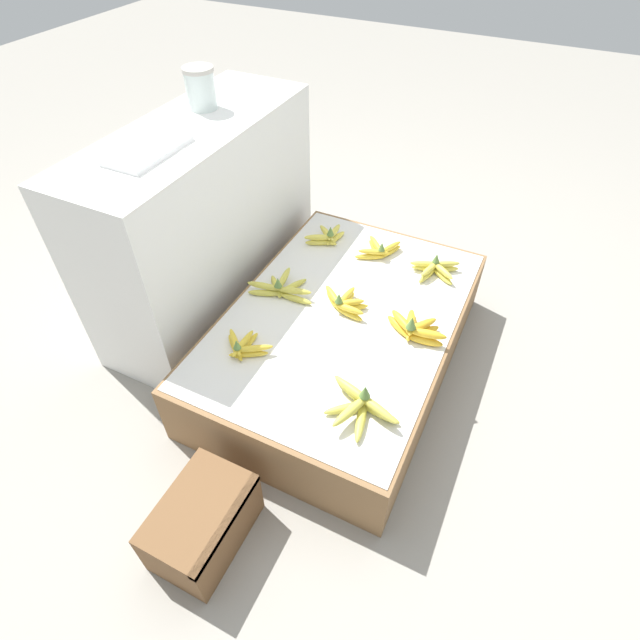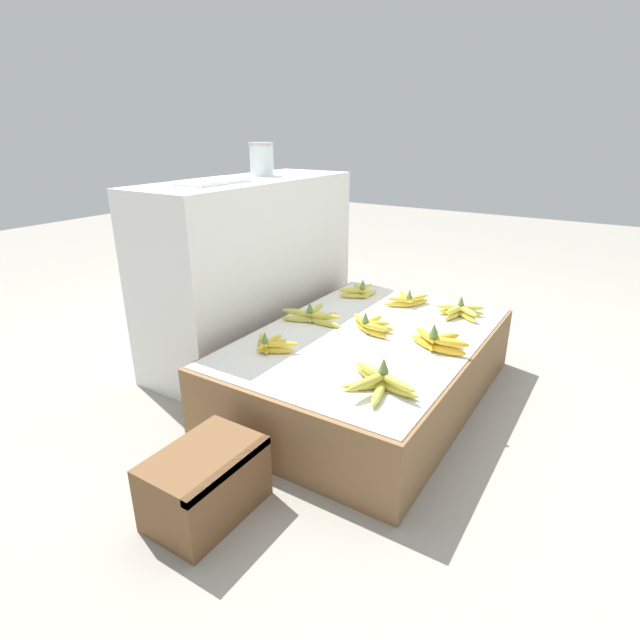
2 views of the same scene
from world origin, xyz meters
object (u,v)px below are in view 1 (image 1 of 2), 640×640
wooden_crate (203,522)px  banana_bunch_front_left (360,405)px  banana_bunch_middle_midleft (344,303)px  banana_bunch_back_left (243,347)px  banana_bunch_middle_midright (379,250)px  banana_bunch_front_midleft (415,328)px  banana_bunch_back_midright (327,237)px  banana_bunch_front_midright (435,269)px  glass_jar (200,88)px  banana_bunch_back_midleft (281,288)px  foam_tray_white (148,150)px

wooden_crate → banana_bunch_front_left: bearing=-33.3°
banana_bunch_middle_midleft → banana_bunch_back_left: bearing=147.9°
banana_bunch_middle_midright → banana_bunch_back_left: banana_bunch_middle_midright is taller
banana_bunch_front_midleft → banana_bunch_back_midright: bearing=54.0°
banana_bunch_front_midright → banana_bunch_front_midleft: bearing=-174.8°
banana_bunch_front_midleft → glass_jar: glass_jar is taller
banana_bunch_back_midleft → foam_tray_white: 0.69m
banana_bunch_front_midleft → banana_bunch_front_midright: banana_bunch_front_midleft is taller
banana_bunch_front_left → banana_bunch_back_left: banana_bunch_front_left is taller
banana_bunch_middle_midright → wooden_crate: bearing=177.1°
banana_bunch_front_midright → banana_bunch_back_midleft: banana_bunch_back_midleft is taller
banana_bunch_front_left → foam_tray_white: foam_tray_white is taller
banana_bunch_middle_midleft → banana_bunch_back_midright: 0.44m
banana_bunch_front_midright → foam_tray_white: (-0.50, 0.92, 0.54)m
banana_bunch_front_midleft → banana_bunch_back_left: 0.62m
banana_bunch_front_left → banana_bunch_front_midleft: (0.40, -0.05, 0.00)m
banana_bunch_front_midleft → banana_bunch_back_midleft: banana_bunch_front_midleft is taller
banana_bunch_front_midright → banana_bunch_middle_midleft: banana_bunch_middle_midleft is taller
banana_bunch_front_midleft → banana_bunch_front_midright: (0.38, 0.03, -0.01)m
banana_bunch_middle_midleft → banana_bunch_middle_midright: banana_bunch_middle_midleft is taller
banana_bunch_front_midright → banana_bunch_middle_midleft: size_ratio=0.99×
banana_bunch_front_midleft → foam_tray_white: bearing=97.5°
banana_bunch_back_midleft → wooden_crate: bearing=-167.3°
banana_bunch_middle_midleft → foam_tray_white: foam_tray_white is taller
banana_bunch_front_midleft → glass_jar: (0.27, 1.01, 0.60)m
wooden_crate → banana_bunch_front_midleft: banana_bunch_front_midleft is taller
banana_bunch_front_midleft → banana_bunch_front_left: bearing=172.9°
banana_bunch_front_midright → banana_bunch_back_midleft: bearing=126.9°
banana_bunch_front_midright → banana_bunch_middle_midright: banana_bunch_front_midright is taller
banana_bunch_middle_midleft → banana_bunch_middle_midright: 0.38m
banana_bunch_front_midright → banana_bunch_back_midleft: (-0.39, 0.52, -0.00)m
banana_bunch_middle_midright → foam_tray_white: foam_tray_white is taller
banana_bunch_front_left → banana_bunch_back_left: 0.47m
banana_bunch_front_midleft → banana_bunch_back_midleft: 0.55m
wooden_crate → banana_bunch_middle_midright: 1.28m
banana_bunch_back_midright → banana_bunch_middle_midright: bearing=-87.6°
wooden_crate → banana_bunch_back_midleft: bearing=12.7°
wooden_crate → banana_bunch_back_left: bearing=17.2°
banana_bunch_back_midright → foam_tray_white: 0.86m
banana_bunch_middle_midleft → banana_bunch_back_midright: size_ratio=1.19×
wooden_crate → foam_tray_white: foam_tray_white is taller
banana_bunch_middle_midleft → banana_bunch_back_left: 0.43m
banana_bunch_back_midright → banana_bunch_front_left: bearing=-148.1°
banana_bunch_front_midleft → banana_bunch_front_midright: size_ratio=1.20×
banana_bunch_front_midright → foam_tray_white: size_ratio=0.69×
banana_bunch_back_midleft → banana_bunch_back_midright: size_ratio=1.59×
banana_bunch_front_midright → wooden_crate: bearing=165.5°
banana_bunch_middle_midright → banana_bunch_front_left: bearing=-163.1°
banana_bunch_back_left → banana_bunch_front_midright: bearing=-33.8°
banana_bunch_front_midright → foam_tray_white: foam_tray_white is taller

